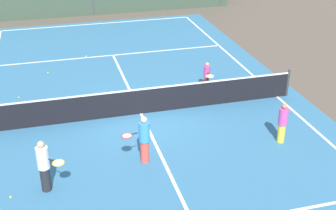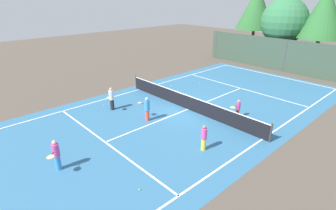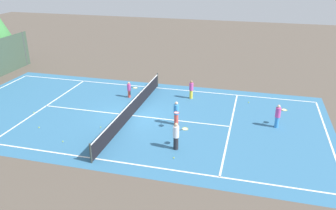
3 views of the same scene
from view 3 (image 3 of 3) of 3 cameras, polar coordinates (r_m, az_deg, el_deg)
name	(u,v)px [view 3 (image 3 of 3)]	position (r m, az deg, el deg)	size (l,w,h in m)	color
ground_plane	(132,116)	(22.72, -5.95, -1.75)	(80.00, 80.00, 0.00)	brown
court_surface	(132,116)	(22.72, -5.95, -1.75)	(13.00, 25.00, 0.01)	teal
tennis_net	(132,108)	(22.52, -6.01, -0.57)	(11.90, 0.10, 1.10)	#333833
player_0	(129,89)	(25.52, -6.43, 2.58)	(0.38, 0.84, 1.20)	#E54C3F
player_1	(176,136)	(18.37, 1.37, -5.11)	(0.79, 0.81, 1.56)	#232328
player_2	(176,113)	(21.06, 1.38, -1.33)	(0.91, 0.51, 1.53)	#E54C3F
player_3	(191,89)	(25.21, 3.87, 2.60)	(0.29, 0.29, 1.38)	yellow
player_4	(278,116)	(21.78, 17.75, -1.70)	(0.81, 0.76, 1.48)	#388CD8
tennis_ball_0	(34,112)	(24.66, -21.35, -1.16)	(0.07, 0.07, 0.07)	#CCE533
tennis_ball_1	(249,102)	(25.27, 13.22, 0.43)	(0.07, 0.07, 0.07)	#CCE533
tennis_ball_2	(174,158)	(17.92, 0.96, -8.75)	(0.07, 0.07, 0.07)	#CCE533
tennis_ball_3	(63,141)	(20.30, -17.05, -5.79)	(0.07, 0.07, 0.07)	#CCE533
tennis_ball_4	(101,127)	(21.39, -11.12, -3.63)	(0.07, 0.07, 0.07)	#CCE533
tennis_ball_5	(39,127)	(22.39, -20.61, -3.50)	(0.07, 0.07, 0.07)	#CCE533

